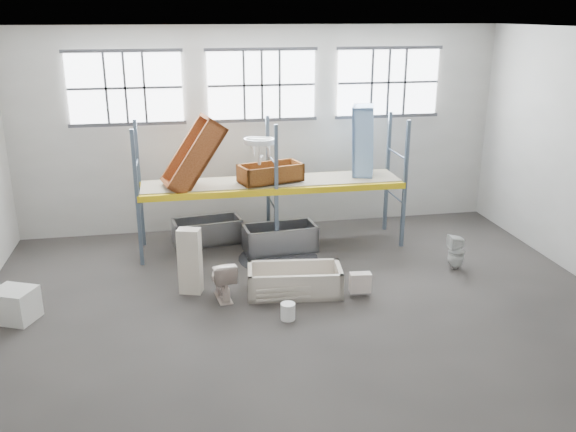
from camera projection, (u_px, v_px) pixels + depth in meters
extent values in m
cube|color=#46403D|center=(303.00, 316.00, 11.20)|extent=(12.00, 10.00, 0.10)
cube|color=silver|center=(306.00, 27.00, 9.57)|extent=(12.00, 10.00, 0.10)
cube|color=#A7A39B|center=(262.00, 129.00, 15.08)|extent=(12.00, 0.10, 5.00)
cube|color=#B5B0A7|center=(417.00, 324.00, 5.68)|extent=(12.00, 0.10, 5.00)
cube|color=white|center=(125.00, 88.00, 14.07)|extent=(2.60, 0.04, 1.60)
cube|color=white|center=(262.00, 85.00, 14.63)|extent=(2.60, 0.04, 1.60)
cube|color=white|center=(388.00, 82.00, 15.19)|extent=(2.60, 0.04, 1.60)
cube|color=slate|center=(137.00, 199.00, 12.88)|extent=(0.08, 0.08, 3.00)
cube|color=slate|center=(140.00, 184.00, 13.99)|extent=(0.08, 0.08, 3.00)
cube|color=slate|center=(276.00, 192.00, 13.40)|extent=(0.08, 0.08, 3.00)
cube|color=slate|center=(268.00, 178.00, 14.52)|extent=(0.08, 0.08, 3.00)
cube|color=slate|center=(405.00, 185.00, 13.93)|extent=(0.08, 0.08, 3.00)
cube|color=slate|center=(387.00, 172.00, 15.04)|extent=(0.08, 0.08, 3.00)
cube|color=yellow|center=(276.00, 192.00, 13.40)|extent=(6.00, 0.10, 0.14)
cube|color=yellow|center=(268.00, 178.00, 14.52)|extent=(6.00, 0.10, 0.14)
cube|color=gray|center=(272.00, 181.00, 13.93)|extent=(5.90, 1.10, 0.03)
cylinder|color=black|center=(278.00, 258.00, 13.69)|extent=(1.80, 1.80, 0.00)
cube|color=beige|center=(360.00, 282.00, 11.79)|extent=(0.43, 0.23, 0.39)
imported|color=beige|center=(311.00, 289.00, 11.81)|extent=(0.55, 0.55, 0.15)
imported|color=silver|center=(222.00, 279.00, 11.66)|extent=(0.55, 0.84, 0.80)
cube|color=beige|center=(190.00, 261.00, 11.83)|extent=(0.49, 0.40, 1.33)
imported|color=silver|center=(456.00, 252.00, 13.02)|extent=(0.36, 0.35, 0.76)
imported|color=silver|center=(259.00, 163.00, 13.44)|extent=(0.82, 0.72, 0.60)
cylinder|color=white|center=(288.00, 311.00, 10.92)|extent=(0.28, 0.28, 0.31)
cube|color=silver|center=(15.00, 305.00, 10.86)|extent=(0.88, 0.83, 0.59)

